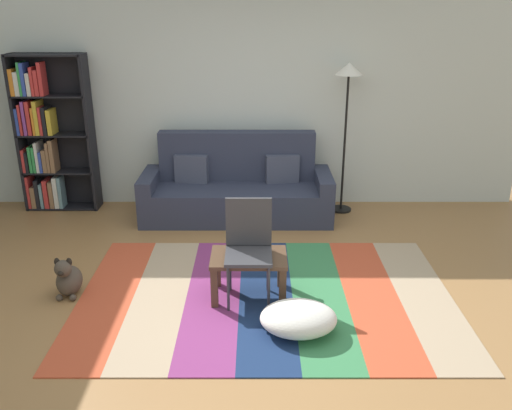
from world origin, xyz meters
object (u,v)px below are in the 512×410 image
at_px(couch, 239,190).
at_px(folding_chair, 250,242).
at_px(standing_lamp, 350,89).
at_px(tv_remote, 245,256).
at_px(bookshelf, 49,137).
at_px(coffee_table, 250,264).
at_px(pouf, 300,318).
at_px(dog, 70,278).

distance_m(couch, folding_chair, 1.95).
bearing_deg(standing_lamp, tv_remote, -118.80).
xyz_separation_m(bookshelf, folding_chair, (2.50, -2.22, -0.38)).
xyz_separation_m(coffee_table, pouf, (0.40, -0.56, -0.19)).
bearing_deg(coffee_table, pouf, -54.27).
distance_m(bookshelf, coffee_table, 3.39).
bearing_deg(tv_remote, dog, -162.00).
height_order(pouf, standing_lamp, standing_lamp).
height_order(dog, standing_lamp, standing_lamp).
bearing_deg(tv_remote, standing_lamp, 81.43).
xyz_separation_m(bookshelf, standing_lamp, (3.63, -0.10, 0.60)).
distance_m(pouf, tv_remote, 0.75).
xyz_separation_m(dog, standing_lamp, (2.75, 2.10, 1.36)).
bearing_deg(tv_remote, couch, 113.68).
distance_m(bookshelf, standing_lamp, 3.68).
distance_m(bookshelf, tv_remote, 3.36).
height_order(bookshelf, standing_lamp, bookshelf).
distance_m(couch, pouf, 2.57).
bearing_deg(coffee_table, bookshelf, 138.30).
bearing_deg(coffee_table, tv_remote, -147.61).
height_order(pouf, dog, dog).
bearing_deg(bookshelf, dog, -68.03).
height_order(bookshelf, tv_remote, bookshelf).
height_order(coffee_table, folding_chair, folding_chair).
xyz_separation_m(dog, folding_chair, (1.61, -0.02, 0.37)).
height_order(coffee_table, dog, coffee_table).
bearing_deg(pouf, couch, 102.81).
distance_m(bookshelf, folding_chair, 3.36).
relative_size(bookshelf, standing_lamp, 1.05).
height_order(bookshelf, coffee_table, bookshelf).
distance_m(dog, standing_lamp, 3.71).
distance_m(pouf, dog, 2.09).
relative_size(standing_lamp, folding_chair, 2.02).
xyz_separation_m(dog, tv_remote, (1.56, -0.06, 0.25)).
xyz_separation_m(standing_lamp, folding_chair, (-1.14, -2.12, -0.98)).
bearing_deg(dog, folding_chair, -0.80).
xyz_separation_m(couch, dog, (-1.44, -1.91, -0.18)).
xyz_separation_m(coffee_table, folding_chair, (0.00, 0.01, 0.21)).
bearing_deg(couch, folding_chair, -85.02).
relative_size(bookshelf, tv_remote, 12.73).
xyz_separation_m(pouf, standing_lamp, (0.74, 2.68, 1.39)).
distance_m(dog, folding_chair, 1.65).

